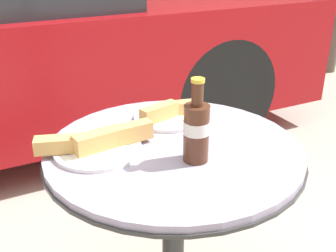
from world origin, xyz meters
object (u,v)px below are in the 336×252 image
Objects in this scene: lunch_plate_far at (169,114)px; lunch_plate_near at (98,144)px; bistro_table at (174,190)px; cola_bottle_left at (196,129)px.

lunch_plate_near is at bearing -158.76° from lunch_plate_far.
lunch_plate_far reaches higher than bistro_table.
cola_bottle_left is 0.69× the size of lunch_plate_near.
cola_bottle_left reaches higher than bistro_table.
bistro_table is 0.28m from lunch_plate_near.
lunch_plate_near is 0.31m from lunch_plate_far.
lunch_plate_near is (-0.21, 0.07, 0.17)m from bistro_table.
lunch_plate_far is (0.28, 0.11, -0.00)m from lunch_plate_near.
bistro_table is at bearing 98.64° from cola_bottle_left.
cola_bottle_left is at bearing -102.20° from lunch_plate_far.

